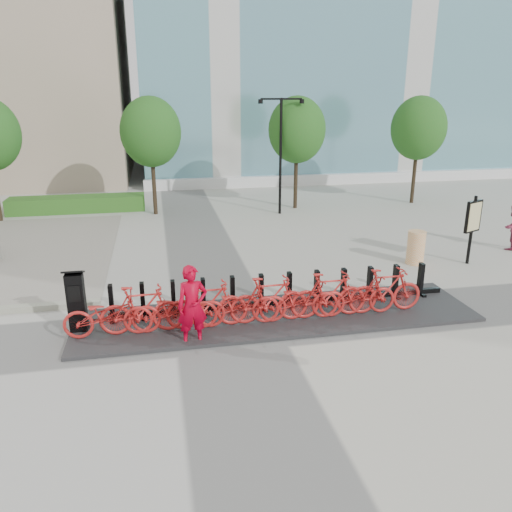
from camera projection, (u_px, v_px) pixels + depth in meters
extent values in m
plane|color=#AFAC9C|center=(226.00, 327.00, 11.56)|extent=(120.00, 120.00, 0.00)
cube|color=#2A6523|center=(77.00, 204.00, 22.82)|extent=(6.00, 1.20, 0.70)
cylinder|color=#2D2317|center=(154.00, 181.00, 22.00)|extent=(0.18, 0.18, 3.00)
ellipsoid|color=#1B691C|center=(151.00, 132.00, 21.35)|extent=(2.60, 2.60, 2.99)
cylinder|color=#2D2317|center=(296.00, 176.00, 23.22)|extent=(0.18, 0.18, 3.00)
ellipsoid|color=#1B691C|center=(297.00, 130.00, 22.57)|extent=(2.60, 2.60, 2.99)
cylinder|color=#2D2317|center=(414.00, 172.00, 24.34)|extent=(0.18, 0.18, 3.00)
ellipsoid|color=#1B691C|center=(419.00, 128.00, 23.69)|extent=(2.60, 2.60, 2.99)
cylinder|color=black|center=(280.00, 158.00, 21.79)|extent=(0.12, 0.12, 5.00)
cube|color=black|center=(271.00, 99.00, 20.94)|extent=(0.90, 0.08, 0.08)
cube|color=black|center=(292.00, 99.00, 21.11)|extent=(0.90, 0.08, 0.08)
cylinder|color=black|center=(261.00, 101.00, 20.89)|extent=(0.20, 0.20, 0.18)
cylinder|color=black|center=(302.00, 101.00, 21.23)|extent=(0.20, 0.20, 0.18)
cube|color=#2B2C2D|center=(278.00, 316.00, 12.07)|extent=(9.60, 2.40, 0.08)
imported|color=#B3201D|center=(108.00, 315.00, 10.85)|extent=(1.92, 0.67, 1.01)
imported|color=#B3201D|center=(142.00, 310.00, 10.96)|extent=(1.86, 0.52, 1.12)
imported|color=#B3201D|center=(175.00, 309.00, 11.12)|extent=(1.92, 0.67, 1.01)
imported|color=#B3201D|center=(207.00, 304.00, 11.23)|extent=(1.86, 0.52, 1.12)
imported|color=#B3201D|center=(238.00, 304.00, 11.39)|extent=(1.92, 0.67, 1.01)
imported|color=#B3201D|center=(269.00, 300.00, 11.50)|extent=(1.86, 0.52, 1.12)
imported|color=#B3201D|center=(299.00, 299.00, 11.66)|extent=(1.92, 0.67, 1.01)
imported|color=#B3201D|center=(329.00, 295.00, 11.77)|extent=(1.86, 0.52, 1.12)
imported|color=#B3201D|center=(357.00, 295.00, 11.92)|extent=(1.92, 0.67, 1.01)
imported|color=#B3201D|center=(385.00, 290.00, 12.04)|extent=(1.86, 0.52, 1.12)
cube|color=black|center=(77.00, 302.00, 11.09)|extent=(0.38, 0.32, 1.34)
cube|color=black|center=(73.00, 272.00, 10.87)|extent=(0.45, 0.38, 0.17)
cube|color=black|center=(74.00, 294.00, 10.85)|extent=(0.27, 0.02, 0.37)
imported|color=#AB001A|center=(192.00, 306.00, 10.53)|extent=(0.70, 0.50, 1.78)
imported|color=maroon|center=(512.00, 227.00, 17.14)|extent=(0.93, 0.84, 1.57)
cylinder|color=orange|center=(416.00, 248.00, 15.75)|extent=(0.64, 0.64, 1.06)
cylinder|color=black|center=(471.00, 230.00, 15.58)|extent=(0.10, 0.10, 2.19)
cube|color=black|center=(473.00, 216.00, 15.45)|extent=(0.69, 0.39, 0.99)
cube|color=#CFC688|center=(475.00, 217.00, 15.39)|extent=(0.57, 0.27, 0.88)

